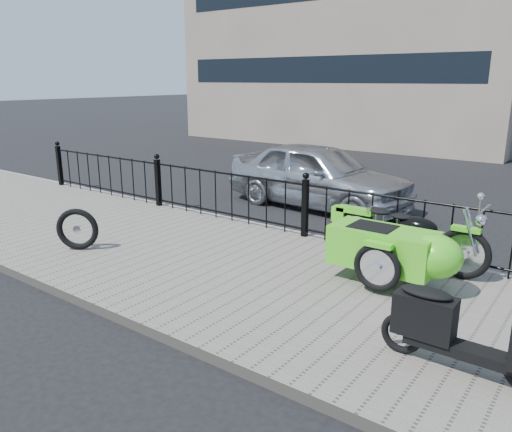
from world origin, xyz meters
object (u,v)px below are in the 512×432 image
Objects in this scene: motorcycle_sidecar at (400,247)px; sedan_car at (318,175)px; spare_tire at (77,229)px; scooter at (451,328)px.

sedan_car is (-3.03, 3.23, 0.10)m from motorcycle_sidecar.
scooter is at bearing 0.44° from spare_tire.
scooter is 2.29× the size of spare_tire.
scooter is 5.51m from spare_tire.
spare_tire is 0.16× the size of sedan_car.
scooter is (1.10, -1.64, -0.08)m from motorcycle_sidecar.
motorcycle_sidecar is 1.53× the size of scooter.
sedan_car is at bearing 74.29° from spare_tire.
motorcycle_sidecar is 0.56× the size of sedan_car.
motorcycle_sidecar is 4.43m from sedan_car.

